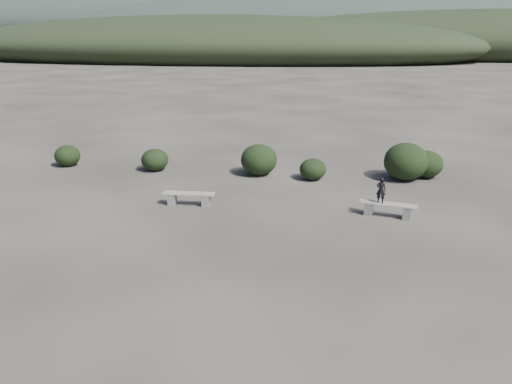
# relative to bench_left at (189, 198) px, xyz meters

# --- Properties ---
(ground) EXTENTS (1200.00, 1200.00, 0.00)m
(ground) POSITION_rel_bench_left_xyz_m (2.37, -4.99, -0.28)
(ground) COLOR #2C2822
(ground) RESTS_ON ground
(bench_left) EXTENTS (1.83, 0.46, 0.45)m
(bench_left) POSITION_rel_bench_left_xyz_m (0.00, 0.00, 0.00)
(bench_left) COLOR slate
(bench_left) RESTS_ON ground
(bench_right) EXTENTS (1.88, 0.74, 0.46)m
(bench_right) POSITION_rel_bench_left_xyz_m (6.75, -0.03, 0.00)
(bench_right) COLOR slate
(bench_right) RESTS_ON ground
(seated_person) EXTENTS (0.34, 0.26, 0.85)m
(seated_person) POSITION_rel_bench_left_xyz_m (6.50, 0.02, 0.61)
(seated_person) COLOR black
(seated_person) RESTS_ON bench_right
(shrub_a) EXTENTS (1.17, 1.17, 0.96)m
(shrub_a) POSITION_rel_bench_left_xyz_m (-2.76, 4.13, 0.20)
(shrub_a) COLOR black
(shrub_a) RESTS_ON ground
(shrub_b) EXTENTS (1.53, 1.53, 1.31)m
(shrub_b) POSITION_rel_bench_left_xyz_m (1.80, 4.21, 0.38)
(shrub_b) COLOR black
(shrub_b) RESTS_ON ground
(shrub_c) EXTENTS (1.09, 1.09, 0.87)m
(shrub_c) POSITION_rel_bench_left_xyz_m (4.08, 3.85, 0.16)
(shrub_c) COLOR black
(shrub_c) RESTS_ON ground
(shrub_d) EXTENTS (1.75, 1.75, 1.53)m
(shrub_d) POSITION_rel_bench_left_xyz_m (7.80, 4.45, 0.49)
(shrub_d) COLOR black
(shrub_d) RESTS_ON ground
(shrub_e) EXTENTS (1.35, 1.35, 1.13)m
(shrub_e) POSITION_rel_bench_left_xyz_m (8.70, 4.96, 0.29)
(shrub_e) COLOR black
(shrub_e) RESTS_ON ground
(shrub_f) EXTENTS (1.12, 1.12, 0.95)m
(shrub_f) POSITION_rel_bench_left_xyz_m (-6.92, 4.24, 0.20)
(shrub_f) COLOR black
(shrub_f) RESTS_ON ground
(mountain_ridges) EXTENTS (500.00, 400.00, 56.00)m
(mountain_ridges) POSITION_rel_bench_left_xyz_m (-5.12, 334.08, 10.56)
(mountain_ridges) COLOR black
(mountain_ridges) RESTS_ON ground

